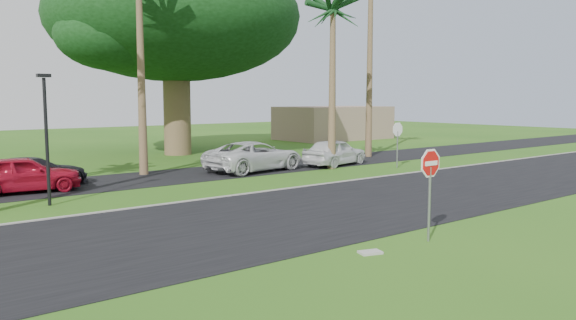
# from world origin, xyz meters

# --- Properties ---
(ground) EXTENTS (120.00, 120.00, 0.00)m
(ground) POSITION_xyz_m (0.00, 0.00, 0.00)
(ground) COLOR #285715
(ground) RESTS_ON ground
(road) EXTENTS (120.00, 8.00, 0.02)m
(road) POSITION_xyz_m (0.00, 2.00, 0.01)
(road) COLOR black
(road) RESTS_ON ground
(parking_strip) EXTENTS (120.00, 5.00, 0.02)m
(parking_strip) POSITION_xyz_m (0.00, 12.50, 0.01)
(parking_strip) COLOR black
(parking_strip) RESTS_ON ground
(curb) EXTENTS (120.00, 0.12, 0.06)m
(curb) POSITION_xyz_m (0.00, 6.05, 0.03)
(curb) COLOR gray
(curb) RESTS_ON ground
(stop_sign_near) EXTENTS (1.05, 0.07, 2.62)m
(stop_sign_near) POSITION_xyz_m (0.50, -3.00, 1.77)
(stop_sign_near) COLOR gray
(stop_sign_near) RESTS_ON ground
(stop_sign_far) EXTENTS (1.05, 0.07, 2.62)m
(stop_sign_far) POSITION_xyz_m (12.00, 8.00, 1.77)
(stop_sign_far) COLOR gray
(stop_sign_far) RESTS_ON ground
(palm_right_near) EXTENTS (5.00, 5.00, 9.50)m
(palm_right_near) POSITION_xyz_m (9.00, 10.00, 8.19)
(palm_right_near) COLOR brown
(palm_right_near) RESTS_ON ground
(canopy_tree) EXTENTS (16.50, 16.50, 13.12)m
(canopy_tree) POSITION_xyz_m (6.00, 22.00, 8.95)
(canopy_tree) COLOR brown
(canopy_tree) RESTS_ON ground
(streetlight_right) EXTENTS (0.45, 0.25, 4.64)m
(streetlight_right) POSITION_xyz_m (-6.00, 8.50, 2.65)
(streetlight_right) COLOR black
(streetlight_right) RESTS_ON ground
(building_far) EXTENTS (10.00, 6.00, 3.00)m
(building_far) POSITION_xyz_m (24.00, 26.00, 1.50)
(building_far) COLOR gray
(building_far) RESTS_ON ground
(car_red) EXTENTS (4.56, 2.28, 1.49)m
(car_red) POSITION_xyz_m (-6.06, 11.90, 0.75)
(car_red) COLOR #A40D22
(car_red) RESTS_ON ground
(car_dark) EXTENTS (4.59, 2.25, 1.29)m
(car_dark) POSITION_xyz_m (-5.32, 13.16, 0.64)
(car_dark) COLOR black
(car_dark) RESTS_ON ground
(car_minivan) EXTENTS (5.87, 3.35, 1.54)m
(car_minivan) POSITION_xyz_m (5.10, 11.67, 0.77)
(car_minivan) COLOR silver
(car_minivan) RESTS_ON ground
(car_pickup) EXTENTS (4.69, 2.68, 1.50)m
(car_pickup) POSITION_xyz_m (10.03, 10.86, 0.75)
(car_pickup) COLOR silver
(car_pickup) RESTS_ON ground
(utility_slab) EXTENTS (0.63, 0.50, 0.06)m
(utility_slab) POSITION_xyz_m (-1.59, -2.87, 0.03)
(utility_slab) COLOR #979790
(utility_slab) RESTS_ON ground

